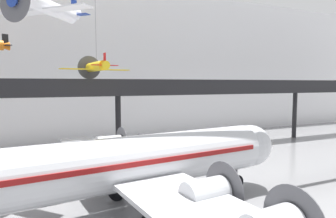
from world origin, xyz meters
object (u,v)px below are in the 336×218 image
at_px(airliner_silver_main, 126,164).
at_px(suspended_plane_white_twin, 48,8).
at_px(info_sign_pedestal, 276,216).
at_px(suspended_plane_yellow_lowwing, 96,67).

bearing_deg(airliner_silver_main, suspended_plane_white_twin, 118.83).
bearing_deg(airliner_silver_main, info_sign_pedestal, -36.60).
relative_size(airliner_silver_main, suspended_plane_yellow_lowwing, 3.32).
bearing_deg(suspended_plane_yellow_lowwing, info_sign_pedestal, -165.30).
relative_size(airliner_silver_main, suspended_plane_white_twin, 4.49).
height_order(airliner_silver_main, suspended_plane_yellow_lowwing, suspended_plane_yellow_lowwing).
bearing_deg(suspended_plane_white_twin, suspended_plane_yellow_lowwing, -164.27).
relative_size(suspended_plane_white_twin, info_sign_pedestal, 5.59).
bearing_deg(info_sign_pedestal, suspended_plane_white_twin, 153.92).
xyz_separation_m(airliner_silver_main, info_sign_pedestal, (8.54, -5.01, -3.17)).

